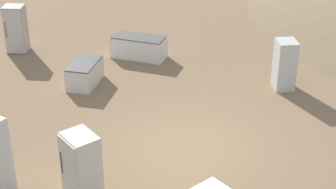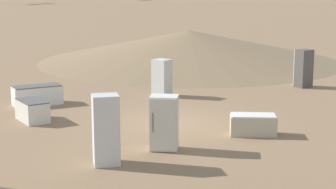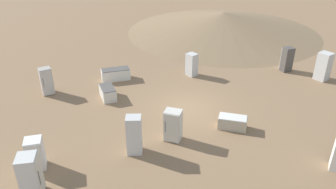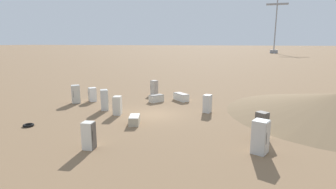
# 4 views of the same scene
# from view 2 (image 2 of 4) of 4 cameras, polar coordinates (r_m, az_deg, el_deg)

# --- Properties ---
(ground_plane) EXTENTS (1000.00, 1000.00, 0.00)m
(ground_plane) POSITION_cam_2_polar(r_m,az_deg,el_deg) (19.08, 0.45, -2.91)
(ground_plane) COLOR #846647
(dirt_mound) EXTENTS (18.11, 18.11, 1.84)m
(dirt_mound) POSITION_cam_2_polar(r_m,az_deg,el_deg) (34.04, 2.16, 4.98)
(dirt_mound) COLOR #7F6647
(dirt_mound) RESTS_ON ground_plane
(discarded_fridge_2) EXTENTS (0.75, 0.84, 1.55)m
(discarded_fridge_2) POSITION_cam_2_polar(r_m,az_deg,el_deg) (23.43, -0.66, 1.71)
(discarded_fridge_2) COLOR silver
(discarded_fridge_2) RESTS_ON ground_plane
(discarded_fridge_4) EXTENTS (1.91, 1.83, 0.76)m
(discarded_fridge_4) POSITION_cam_2_polar(r_m,az_deg,el_deg) (22.41, -13.14, -0.06)
(discarded_fridge_4) COLOR silver
(discarded_fridge_4) RESTS_ON ground_plane
(discarded_fridge_5) EXTENTS (1.11, 1.57, 0.65)m
(discarded_fridge_5) POSITION_cam_2_polar(r_m,az_deg,el_deg) (17.74, 8.64, -3.06)
(discarded_fridge_5) COLOR #B2A88E
(discarded_fridge_5) RESTS_ON ground_plane
(discarded_fridge_6) EXTENTS (0.82, 0.91, 1.57)m
(discarded_fridge_6) POSITION_cam_2_polar(r_m,az_deg,el_deg) (15.91, -0.40, -2.90)
(discarded_fridge_6) COLOR beige
(discarded_fridge_6) RESTS_ON ground_plane
(discarded_fridge_8) EXTENTS (0.89, 0.90, 1.86)m
(discarded_fridge_8) POSITION_cam_2_polar(r_m,az_deg,el_deg) (14.70, -6.33, -3.58)
(discarded_fridge_8) COLOR silver
(discarded_fridge_8) RESTS_ON ground_plane
(discarded_fridge_9) EXTENTS (0.88, 0.87, 1.71)m
(discarded_fridge_9) POSITION_cam_2_polar(r_m,az_deg,el_deg) (26.16, 13.60, 2.60)
(discarded_fridge_9) COLOR #4C4742
(discarded_fridge_9) RESTS_ON ground_plane
(discarded_fridge_11) EXTENTS (1.45, 1.59, 0.73)m
(discarded_fridge_11) POSITION_cam_2_polar(r_m,az_deg,el_deg) (19.85, -13.62, -1.60)
(discarded_fridge_11) COLOR beige
(discarded_fridge_11) RESTS_ON ground_plane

